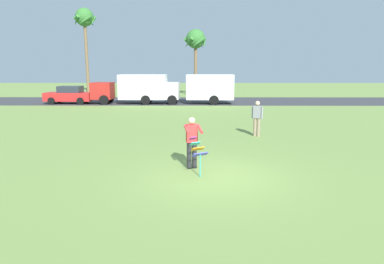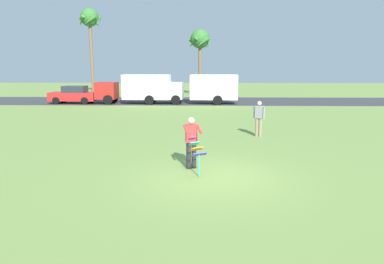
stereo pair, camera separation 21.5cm
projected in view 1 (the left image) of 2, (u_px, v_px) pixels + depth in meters
ground_plane at (214, 177)px, 10.77m from camera, size 120.00×120.00×0.00m
road_strip at (201, 101)px, 33.83m from camera, size 120.00×8.00×0.01m
person_kite_flyer at (192, 141)px, 11.46m from camera, size 0.64×0.73×1.73m
kite_held at (198, 150)px, 10.74m from camera, size 0.62×0.73×1.19m
parked_car_red at (69, 95)px, 31.41m from camera, size 4.25×1.92×1.60m
parked_truck_red_cab at (134, 88)px, 31.25m from camera, size 6.74×2.22×2.62m
parked_truck_white_box at (201, 88)px, 31.21m from camera, size 6.77×2.30×2.62m
palm_tree_left_near at (85, 22)px, 40.10m from camera, size 2.58×2.71×9.98m
palm_tree_right_near at (196, 41)px, 38.28m from camera, size 2.58×2.71×7.37m
person_walker_near at (257, 117)px, 16.78m from camera, size 0.51×0.36×1.73m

